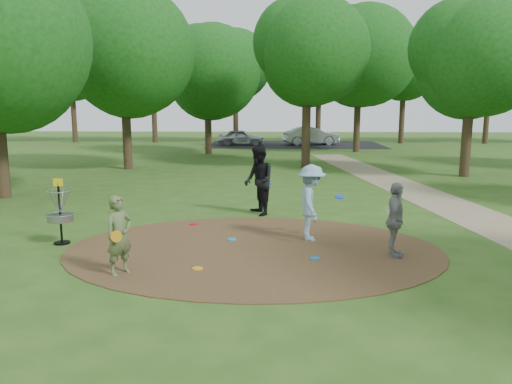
{
  "coord_description": "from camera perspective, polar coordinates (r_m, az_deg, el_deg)",
  "views": [
    {
      "loc": [
        0.49,
        -10.77,
        3.19
      ],
      "look_at": [
        0.0,
        1.2,
        1.1
      ],
      "focal_mm": 35.0,
      "sensor_mm": 36.0,
      "label": 1
    }
  ],
  "objects": [
    {
      "name": "ground",
      "position": [
        11.24,
        -0.25,
        -6.59
      ],
      "size": [
        100.0,
        100.0,
        0.0
      ],
      "primitive_type": "plane",
      "color": "#2D5119",
      "rests_on": "ground"
    },
    {
      "name": "dirt_clearing",
      "position": [
        11.24,
        -0.25,
        -6.54
      ],
      "size": [
        8.4,
        8.4,
        0.02
      ],
      "primitive_type": "cylinder",
      "color": "#47301C",
      "rests_on": "ground"
    },
    {
      "name": "footpath",
      "position": [
        14.46,
        26.89,
        -3.91
      ],
      "size": [
        7.55,
        39.89,
        0.01
      ],
      "primitive_type": "cube",
      "rotation": [
        0.0,
        0.0,
        0.14
      ],
      "color": "#8C7A5B",
      "rests_on": "ground"
    },
    {
      "name": "parking_lot",
      "position": [
        40.92,
        4.49,
        5.41
      ],
      "size": [
        14.0,
        8.0,
        0.01
      ],
      "primitive_type": "cube",
      "color": "black",
      "rests_on": "ground"
    },
    {
      "name": "player_observer_with_disc",
      "position": [
        9.79,
        -15.37,
        -4.8
      ],
      "size": [
        0.63,
        0.67,
        1.53
      ],
      "color": "#57683C",
      "rests_on": "ground"
    },
    {
      "name": "player_throwing_with_disc",
      "position": [
        11.88,
        6.32,
        -1.23
      ],
      "size": [
        1.16,
        1.2,
        1.82
      ],
      "color": "#83AAC3",
      "rests_on": "ground"
    },
    {
      "name": "player_walking_with_disc",
      "position": [
        14.55,
        0.31,
        1.31
      ],
      "size": [
        1.09,
        1.21,
        2.03
      ],
      "color": "black",
      "rests_on": "ground"
    },
    {
      "name": "player_waiting_with_disc",
      "position": [
        10.9,
        15.61,
        -3.13
      ],
      "size": [
        0.63,
        1.01,
        1.61
      ],
      "color": "gray",
      "rests_on": "ground"
    },
    {
      "name": "disc_ground_cyan",
      "position": [
        11.97,
        -2.77,
        -5.42
      ],
      "size": [
        0.22,
        0.22,
        0.02
      ],
      "primitive_type": "cylinder",
      "color": "#1C89E0",
      "rests_on": "dirt_clearing"
    },
    {
      "name": "disc_ground_blue",
      "position": [
        10.59,
        6.77,
        -7.54
      ],
      "size": [
        0.22,
        0.22,
        0.02
      ],
      "primitive_type": "cylinder",
      "color": "blue",
      "rests_on": "dirt_clearing"
    },
    {
      "name": "disc_ground_red",
      "position": [
        13.56,
        -7.12,
        -3.66
      ],
      "size": [
        0.22,
        0.22,
        0.02
      ],
      "primitive_type": "cylinder",
      "color": "#B81213",
      "rests_on": "dirt_clearing"
    },
    {
      "name": "car_left",
      "position": [
        40.36,
        -1.71,
        6.27
      ],
      "size": [
        3.74,
        1.55,
        1.27
      ],
      "primitive_type": "imported",
      "rotation": [
        0.0,
        0.0,
        1.56
      ],
      "color": "#B7BABF",
      "rests_on": "ground"
    },
    {
      "name": "car_right",
      "position": [
        40.77,
        6.32,
        6.39
      ],
      "size": [
        4.66,
        2.4,
        1.46
      ],
      "primitive_type": "imported",
      "rotation": [
        0.0,
        0.0,
        1.77
      ],
      "color": "#989A9F",
      "rests_on": "ground"
    },
    {
      "name": "disc_ground_orange",
      "position": [
        9.96,
        -6.69,
        -8.67
      ],
      "size": [
        0.22,
        0.22,
        0.02
      ],
      "primitive_type": "cylinder",
      "color": "orange",
      "rests_on": "dirt_clearing"
    },
    {
      "name": "disc_golf_basket",
      "position": [
        12.36,
        -21.53,
        -1.6
      ],
      "size": [
        0.63,
        0.63,
        1.54
      ],
      "color": "black",
      "rests_on": "ground"
    },
    {
      "name": "tree_ring",
      "position": [
        20.5,
        4.53,
        15.79
      ],
      "size": [
        36.64,
        45.8,
        9.61
      ],
      "color": "#332316",
      "rests_on": "ground"
    }
  ]
}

